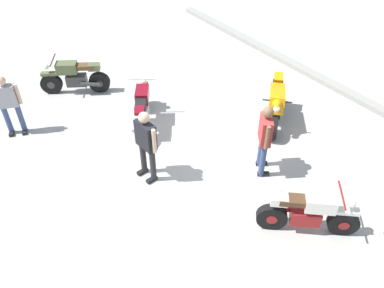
{
  "coord_description": "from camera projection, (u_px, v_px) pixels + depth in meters",
  "views": [
    {
      "loc": [
        5.65,
        -4.8,
        6.42
      ],
      "look_at": [
        0.34,
        -0.78,
        0.75
      ],
      "focal_mm": 37.74,
      "sensor_mm": 36.0,
      "label": 1
    }
  ],
  "objects": [
    {
      "name": "motorcycle_orange_sportbike",
      "position": [
        276.0,
        103.0,
        10.2
      ],
      "size": [
        1.45,
        1.57,
        1.14
      ],
      "rotation": [
        0.0,
        0.0,
        5.45
      ],
      "color": "black",
      "rests_on": "ground"
    },
    {
      "name": "motorcycle_olive_vintage",
      "position": [
        75.0,
        77.0,
        11.36
      ],
      "size": [
        1.21,
        1.72,
        1.07
      ],
      "rotation": [
        0.0,
        0.0,
        4.13
      ],
      "color": "black",
      "rests_on": "ground"
    },
    {
      "name": "motorcycle_maroon_cruiser",
      "position": [
        143.0,
        108.0,
        10.16
      ],
      "size": [
        1.76,
        1.33,
        1.09
      ],
      "rotation": [
        0.0,
        0.0,
        2.51
      ],
      "color": "black",
      "rests_on": "ground"
    },
    {
      "name": "motorcycle_cream_vintage",
      "position": [
        308.0,
        213.0,
        7.61
      ],
      "size": [
        1.45,
        1.54,
        1.07
      ],
      "rotation": [
        0.0,
        0.0,
        0.82
      ],
      "color": "black",
      "rests_on": "ground"
    },
    {
      "name": "person_in_black_shirt",
      "position": [
        146.0,
        141.0,
        8.42
      ],
      "size": [
        0.67,
        0.34,
        1.74
      ],
      "rotation": [
        0.0,
        0.0,
        4.8
      ],
      "color": "#262628",
      "rests_on": "ground"
    },
    {
      "name": "curb_edge",
      "position": [
        331.0,
        84.0,
        11.86
      ],
      "size": [
        14.0,
        0.3,
        0.15
      ],
      "primitive_type": "cube",
      "color": "gray",
      "rests_on": "ground"
    },
    {
      "name": "person_in_red_shirt",
      "position": [
        265.0,
        136.0,
        8.56
      ],
      "size": [
        0.58,
        0.53,
        1.74
      ],
      "rotation": [
        0.0,
        0.0,
        0.91
      ],
      "color": "#384772",
      "rests_on": "ground"
    },
    {
      "name": "person_in_gray_shirt",
      "position": [
        8.0,
        102.0,
        9.67
      ],
      "size": [
        0.45,
        0.61,
        1.62
      ],
      "rotation": [
        0.0,
        0.0,
        5.86
      ],
      "color": "#384772",
      "rests_on": "ground"
    },
    {
      "name": "ground_plane",
      "position": [
        209.0,
        148.0,
        9.8
      ],
      "size": [
        40.0,
        40.0,
        0.0
      ],
      "primitive_type": "plane",
      "color": "#ADAAA3"
    }
  ]
}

